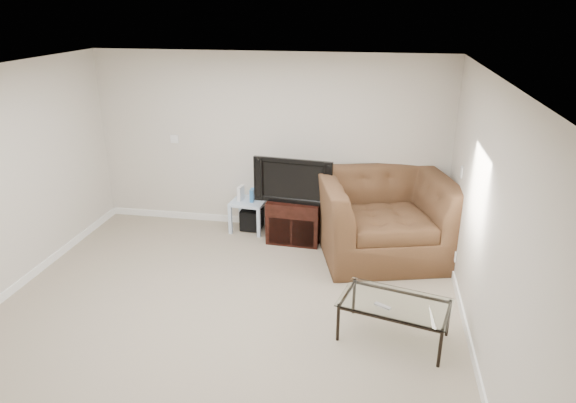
% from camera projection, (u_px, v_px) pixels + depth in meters
% --- Properties ---
extents(floor, '(5.00, 5.00, 0.00)m').
position_uv_depth(floor, '(221.00, 319.00, 5.37)').
color(floor, tan).
rests_on(floor, ground).
extents(ceiling, '(5.00, 5.00, 0.00)m').
position_uv_depth(ceiling, '(208.00, 76.00, 4.46)').
color(ceiling, white).
rests_on(ceiling, ground).
extents(wall_back, '(5.00, 0.02, 2.50)m').
position_uv_depth(wall_back, '(269.00, 143.00, 7.21)').
color(wall_back, silver).
rests_on(wall_back, ground).
extents(wall_right, '(0.02, 5.00, 2.50)m').
position_uv_depth(wall_right, '(488.00, 227.00, 4.51)').
color(wall_right, silver).
rests_on(wall_right, ground).
extents(plate_back, '(0.12, 0.02, 0.12)m').
position_uv_depth(plate_back, '(174.00, 139.00, 7.42)').
color(plate_back, white).
rests_on(plate_back, wall_back).
extents(plate_right_switch, '(0.02, 0.09, 0.13)m').
position_uv_depth(plate_right_switch, '(462.00, 172.00, 5.98)').
color(plate_right_switch, white).
rests_on(plate_right_switch, wall_right).
extents(plate_right_outlet, '(0.02, 0.08, 0.12)m').
position_uv_depth(plate_right_outlet, '(455.00, 256.00, 6.05)').
color(plate_right_outlet, white).
rests_on(plate_right_outlet, wall_right).
extents(tv_stand, '(0.74, 0.53, 0.60)m').
position_uv_depth(tv_stand, '(295.00, 220.00, 7.07)').
color(tv_stand, black).
rests_on(tv_stand, floor).
extents(dvd_player, '(0.39, 0.28, 0.05)m').
position_uv_depth(dvd_player, '(294.00, 208.00, 6.96)').
color(dvd_player, black).
rests_on(dvd_player, tv_stand).
extents(television, '(1.00, 0.30, 0.61)m').
position_uv_depth(television, '(295.00, 179.00, 6.82)').
color(television, black).
rests_on(television, tv_stand).
extents(side_table, '(0.51, 0.51, 0.45)m').
position_uv_depth(side_table, '(249.00, 215.00, 7.42)').
color(side_table, silver).
rests_on(side_table, floor).
extents(subwoofer, '(0.30, 0.30, 0.29)m').
position_uv_depth(subwoofer, '(252.00, 219.00, 7.45)').
color(subwoofer, black).
rests_on(subwoofer, floor).
extents(game_console, '(0.07, 0.16, 0.21)m').
position_uv_depth(game_console, '(241.00, 193.00, 7.31)').
color(game_console, white).
rests_on(game_console, side_table).
extents(game_case, '(0.05, 0.13, 0.18)m').
position_uv_depth(game_case, '(252.00, 195.00, 7.27)').
color(game_case, '#337FCC').
rests_on(game_case, side_table).
extents(recliner, '(1.85, 1.45, 1.42)m').
position_uv_depth(recliner, '(384.00, 204.00, 6.51)').
color(recliner, '#4E3023').
rests_on(recliner, floor).
extents(coffee_table, '(1.15, 0.82, 0.41)m').
position_uv_depth(coffee_table, '(394.00, 320.00, 5.01)').
color(coffee_table, black).
rests_on(coffee_table, floor).
extents(remote, '(0.16, 0.12, 0.02)m').
position_uv_depth(remote, '(383.00, 306.00, 4.85)').
color(remote, '#B2B2B7').
rests_on(remote, coffee_table).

